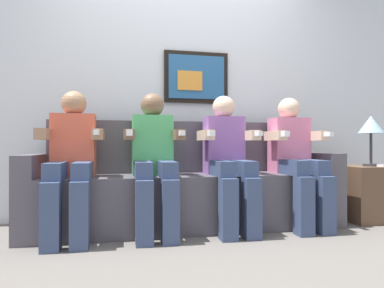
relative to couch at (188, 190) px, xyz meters
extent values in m
plane|color=#66605B|center=(0.00, -0.33, -0.31)|extent=(6.46, 6.46, 0.00)
cube|color=silver|center=(0.00, 0.44, 0.99)|extent=(4.97, 0.05, 2.60)
cube|color=black|center=(0.17, 0.40, 1.04)|extent=(0.63, 0.03, 0.50)
cube|color=#26598C|center=(0.17, 0.38, 1.04)|extent=(0.55, 0.02, 0.42)
cube|color=orange|center=(0.10, 0.37, 1.00)|extent=(0.24, 0.02, 0.18)
cube|color=#514C56|center=(0.00, -0.04, -0.09)|extent=(2.29, 0.58, 0.45)
cube|color=#514C56|center=(0.00, 0.18, 0.36)|extent=(2.29, 0.14, 0.45)
cube|color=#514C56|center=(-1.22, -0.04, 0.00)|extent=(0.14, 0.58, 0.62)
cube|color=#514C56|center=(1.22, -0.04, 0.00)|extent=(0.14, 0.58, 0.62)
cube|color=#D8593F|center=(-0.91, -0.05, 0.38)|extent=(0.32, 0.20, 0.48)
sphere|color=#9E7556|center=(-0.91, -0.05, 0.70)|extent=(0.19, 0.19, 0.19)
cube|color=#38476B|center=(-1.00, -0.25, 0.20)|extent=(0.12, 0.40, 0.12)
cube|color=#38476B|center=(-0.82, -0.25, 0.20)|extent=(0.12, 0.40, 0.12)
cube|color=#38476B|center=(-1.00, -0.45, -0.09)|extent=(0.12, 0.12, 0.45)
cube|color=#38476B|center=(-0.82, -0.45, -0.09)|extent=(0.12, 0.12, 0.45)
cube|color=#9E7556|center=(-1.10, -0.17, 0.46)|extent=(0.08, 0.28, 0.08)
cube|color=#9E7556|center=(-0.72, -0.17, 0.46)|extent=(0.08, 0.28, 0.08)
cube|color=white|center=(-0.72, -0.33, 0.47)|extent=(0.04, 0.13, 0.04)
cube|color=#4CB266|center=(-0.30, -0.05, 0.38)|extent=(0.32, 0.20, 0.48)
sphere|color=brown|center=(-0.30, -0.05, 0.70)|extent=(0.19, 0.19, 0.19)
cube|color=#38476B|center=(-0.39, -0.25, 0.20)|extent=(0.12, 0.40, 0.12)
cube|color=#38476B|center=(-0.21, -0.25, 0.20)|extent=(0.12, 0.40, 0.12)
cube|color=#38476B|center=(-0.39, -0.45, -0.09)|extent=(0.12, 0.12, 0.45)
cube|color=#38476B|center=(-0.21, -0.45, -0.09)|extent=(0.12, 0.12, 0.45)
cube|color=brown|center=(-0.49, -0.17, 0.46)|extent=(0.08, 0.28, 0.08)
cube|color=brown|center=(-0.11, -0.17, 0.46)|extent=(0.08, 0.28, 0.08)
cube|color=white|center=(-0.11, -0.33, 0.47)|extent=(0.04, 0.13, 0.04)
cube|color=white|center=(-0.49, -0.33, 0.47)|extent=(0.04, 0.10, 0.04)
cube|color=#8C59A5|center=(0.30, -0.05, 0.38)|extent=(0.32, 0.20, 0.48)
sphere|color=beige|center=(0.30, -0.05, 0.70)|extent=(0.19, 0.19, 0.19)
cube|color=#38476B|center=(0.21, -0.25, 0.20)|extent=(0.12, 0.40, 0.12)
cube|color=#38476B|center=(0.39, -0.25, 0.20)|extent=(0.12, 0.40, 0.12)
cube|color=#38476B|center=(0.21, -0.45, -0.09)|extent=(0.12, 0.12, 0.45)
cube|color=#38476B|center=(0.39, -0.45, -0.09)|extent=(0.12, 0.12, 0.45)
cube|color=beige|center=(0.11, -0.17, 0.46)|extent=(0.08, 0.28, 0.08)
cube|color=beige|center=(0.49, -0.17, 0.46)|extent=(0.08, 0.28, 0.08)
cube|color=white|center=(0.49, -0.33, 0.47)|extent=(0.04, 0.13, 0.04)
cube|color=white|center=(0.11, -0.33, 0.47)|extent=(0.04, 0.10, 0.04)
cube|color=pink|center=(0.91, -0.05, 0.38)|extent=(0.32, 0.20, 0.48)
sphere|color=beige|center=(0.91, -0.05, 0.70)|extent=(0.19, 0.19, 0.19)
cube|color=#38476B|center=(0.82, -0.25, 0.20)|extent=(0.12, 0.40, 0.12)
cube|color=#38476B|center=(1.00, -0.25, 0.20)|extent=(0.12, 0.40, 0.12)
cube|color=#38476B|center=(0.82, -0.45, -0.09)|extent=(0.12, 0.12, 0.45)
cube|color=#38476B|center=(1.00, -0.45, -0.09)|extent=(0.12, 0.12, 0.45)
cube|color=beige|center=(0.72, -0.17, 0.46)|extent=(0.08, 0.28, 0.08)
cube|color=beige|center=(1.10, -0.17, 0.46)|extent=(0.08, 0.28, 0.08)
cube|color=white|center=(1.10, -0.33, 0.47)|extent=(0.04, 0.13, 0.04)
cube|color=white|center=(0.72, -0.33, 0.47)|extent=(0.04, 0.10, 0.04)
cube|color=brown|center=(1.64, -0.11, -0.06)|extent=(0.40, 0.40, 0.50)
cylinder|color=#333338|center=(1.68, -0.13, 0.20)|extent=(0.14, 0.14, 0.02)
cylinder|color=#333338|center=(1.68, -0.13, 0.35)|extent=(0.02, 0.02, 0.28)
cone|color=#8CB2CC|center=(1.68, -0.13, 0.57)|extent=(0.22, 0.22, 0.16)
cube|color=white|center=(1.70, -0.22, 0.20)|extent=(0.04, 0.13, 0.02)
camera|label=1|loc=(-0.55, -2.75, 0.38)|focal=31.09mm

